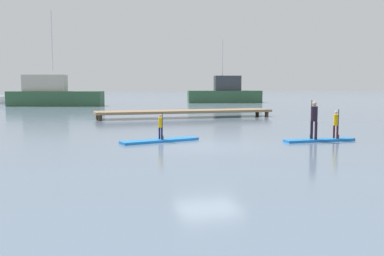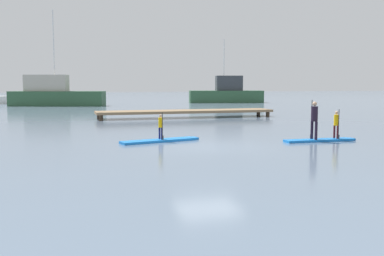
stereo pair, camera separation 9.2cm
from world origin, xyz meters
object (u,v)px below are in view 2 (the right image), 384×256
at_px(paddler_adult, 314,118).
at_px(paddler_child_front, 336,123).
at_px(fishing_boat_white_large, 55,95).
at_px(fishing_boat_green_midground, 226,93).
at_px(paddler_child_solo, 161,125).
at_px(paddleboard_far, 320,140).
at_px(paddleboard_near, 161,141).

distance_m(paddler_adult, paddler_child_front, 1.09).
bearing_deg(fishing_boat_white_large, fishing_boat_green_midground, 7.72).
height_order(fishing_boat_white_large, fishing_boat_green_midground, fishing_boat_white_large).
relative_size(paddler_adult, fishing_boat_green_midground, 0.16).
bearing_deg(paddler_child_solo, fishing_boat_white_large, 97.95).
height_order(paddler_child_front, fishing_boat_white_large, fishing_boat_white_large).
distance_m(paddler_adult, fishing_boat_green_midground, 39.55).
bearing_deg(paddleboard_far, paddleboard_near, 164.34).
xyz_separation_m(paddleboard_far, paddler_adult, (-0.30, 0.01, 0.96)).
height_order(paddleboard_near, paddler_adult, paddler_adult).
distance_m(paddler_child_solo, fishing_boat_green_midground, 40.02).
height_order(paddleboard_near, fishing_boat_green_midground, fishing_boat_green_midground).
height_order(paddler_child_solo, fishing_boat_white_large, fishing_boat_white_large).
distance_m(paddleboard_near, paddler_child_solo, 0.64).
bearing_deg(paddler_child_front, paddleboard_near, 165.72).
bearing_deg(fishing_boat_green_midground, paddler_child_solo, -115.03).
bearing_deg(paddleboard_far, paddler_child_front, -1.93).
relative_size(paddler_child_solo, fishing_boat_green_midground, 0.11).
xyz_separation_m(paddleboard_far, paddler_child_front, (0.76, -0.03, 0.71)).
bearing_deg(paddler_child_front, paddleboard_far, 178.07).
xyz_separation_m(paddleboard_near, paddler_child_solo, (0.01, -0.01, 0.64)).
relative_size(paddleboard_near, paddler_child_front, 2.80).
height_order(paddler_child_solo, paddler_child_front, paddler_child_front).
xyz_separation_m(paddler_child_front, fishing_boat_white_large, (-11.90, 35.17, 0.51)).
relative_size(paddler_child_solo, paddler_child_front, 0.91).
bearing_deg(paddleboard_near, fishing_boat_white_large, 97.93).
bearing_deg(paddler_adult, paddleboard_near, 163.72).
distance_m(paddleboard_near, paddleboard_far, 6.75).
bearing_deg(paddler_child_solo, paddleboard_far, -15.60).
xyz_separation_m(paddler_adult, fishing_boat_green_midground, (10.74, 38.06, 0.19)).
bearing_deg(fishing_boat_green_midground, paddler_child_front, -104.26).
xyz_separation_m(paddler_adult, paddler_child_front, (1.06, -0.04, -0.25)).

